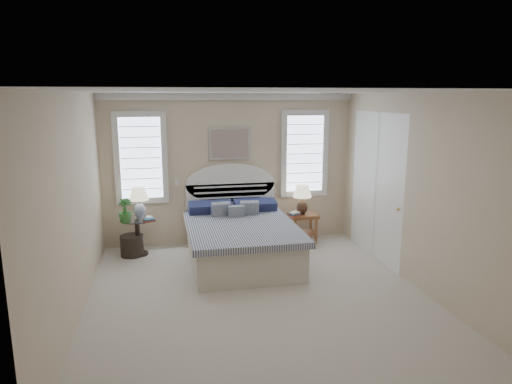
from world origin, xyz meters
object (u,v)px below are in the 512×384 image
Objects in this scene: side_table_left at (138,233)px; lamp_left at (139,199)px; floor_pot at (132,246)px; lamp_right at (302,196)px; bed at (240,237)px; nightstand_right at (303,222)px.

lamp_left reaches higher than side_table_left.
lamp_right is (3.02, 0.13, 0.69)m from floor_pot.
bed is 1.75m from side_table_left.
side_table_left is 0.23m from floor_pot.
bed is 4.31× the size of lamp_left.
lamp_left is (-2.90, 0.00, 0.57)m from nightstand_right.
floor_pot is (-1.75, 0.57, -0.21)m from bed.
lamp_right reaches higher than side_table_left.
lamp_left reaches higher than lamp_right.
bed is 1.47m from nightstand_right.
lamp_left is 2.88m from lamp_right.
bed is 3.61× the size of side_table_left.
bed reaches higher than side_table_left.
lamp_right is at bearing 28.80° from bed.
side_table_left is 1.63× the size of floor_pot.
lamp_right is at bearing 2.11° from side_table_left.
lamp_right is at bearing 2.46° from floor_pot.
lamp_left is at bearing 156.58° from bed.
bed is 1.83m from lamp_left.
floor_pot is at bearing 161.97° from bed.
bed is 1.53m from lamp_right.
floor_pot is at bearing -177.71° from nightstand_right.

